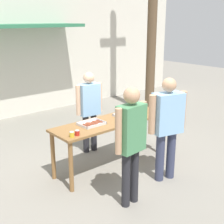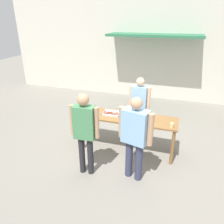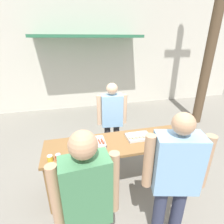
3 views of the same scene
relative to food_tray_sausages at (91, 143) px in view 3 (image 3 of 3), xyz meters
name	(u,v)px [view 3 (image 3 of 3)]	position (x,y,z in m)	size (l,w,h in m)	color
ground_plane	(118,185)	(0.41, -0.05, -0.88)	(24.00, 24.00, 0.00)	gray
building_facade_back	(86,41)	(0.41, 3.93, 1.37)	(12.00, 1.11, 4.50)	beige
serving_table	(118,148)	(0.41, -0.05, -0.13)	(2.23, 0.66, 0.87)	brown
food_tray_sausages	(91,143)	(0.00, 0.00, 0.00)	(0.41, 0.31, 0.04)	silver
food_tray_buns	(138,137)	(0.75, 0.00, 0.01)	(0.38, 0.26, 0.06)	silver
condiment_jar_mustard	(50,158)	(-0.57, -0.27, 0.03)	(0.07, 0.07, 0.08)	gold
condiment_jar_ketchup	(58,157)	(-0.47, -0.26, 0.03)	(0.07, 0.07, 0.08)	#B22319
beer_cup	(184,138)	(1.39, -0.27, 0.04)	(0.07, 0.07, 0.10)	#DBC67A
person_server_behind_table	(112,116)	(0.50, 0.73, 0.07)	(0.57, 0.26, 1.61)	#232328
person_customer_holding_hotdog	(87,202)	(-0.18, -1.14, 0.15)	(0.58, 0.25, 1.73)	#232328
person_customer_with_cup	(175,173)	(0.77, -0.99, 0.12)	(0.67, 0.38, 1.71)	#333851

